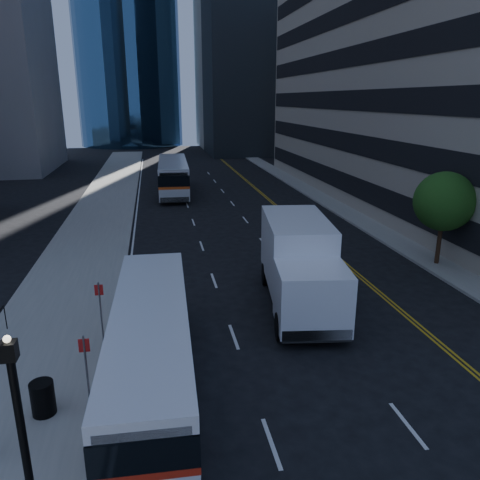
{
  "coord_description": "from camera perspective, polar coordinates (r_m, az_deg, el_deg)",
  "views": [
    {
      "loc": [
        -6.24,
        -14.16,
        8.9
      ],
      "look_at": [
        -2.57,
        5.71,
        2.8
      ],
      "focal_mm": 35.0,
      "sensor_mm": 36.0,
      "label": 1
    }
  ],
  "objects": [
    {
      "name": "sidewalk_east",
      "position": [
        42.94,
        10.59,
        4.65
      ],
      "size": [
        2.0,
        90.0,
        0.15
      ],
      "primitive_type": "cube",
      "color": "gray",
      "rests_on": "ground"
    },
    {
      "name": "street_tree",
      "position": [
        27.41,
        23.63,
        4.32
      ],
      "size": [
        3.2,
        3.2,
        5.1
      ],
      "color": "#332114",
      "rests_on": "sidewalk_east"
    },
    {
      "name": "bus_rear",
      "position": [
        46.69,
        -8.16,
        7.8
      ],
      "size": [
        3.08,
        12.4,
        3.18
      ],
      "rotation": [
        0.0,
        0.0,
        -0.03
      ],
      "color": "silver",
      "rests_on": "ground"
    },
    {
      "name": "bus_front",
      "position": [
        15.31,
        -10.75,
        -12.44
      ],
      "size": [
        2.62,
        10.72,
        2.75
      ],
      "rotation": [
        0.0,
        0.0,
        -0.03
      ],
      "color": "white",
      "rests_on": "ground"
    },
    {
      "name": "ground",
      "position": [
        17.86,
        11.84,
        -13.5
      ],
      "size": [
        160.0,
        160.0,
        0.0
      ],
      "primitive_type": "plane",
      "color": "black",
      "rests_on": "ground"
    },
    {
      "name": "lamp_post",
      "position": [
        10.6,
        -25.02,
        -20.66
      ],
      "size": [
        0.28,
        0.28,
        4.56
      ],
      "color": "black",
      "rests_on": "sidewalk_west"
    },
    {
      "name": "box_truck",
      "position": [
        20.69,
        7.29,
        -2.88
      ],
      "size": [
        3.74,
        8.16,
        3.77
      ],
      "rotation": [
        0.0,
        0.0,
        -0.14
      ],
      "color": "white",
      "rests_on": "ground"
    },
    {
      "name": "trash_can",
      "position": [
        15.29,
        -22.9,
        -17.33
      ],
      "size": [
        0.83,
        0.83,
        1.01
      ],
      "primitive_type": "cylinder",
      "rotation": [
        0.0,
        0.0,
        0.27
      ],
      "color": "black",
      "rests_on": "sidewalk_west"
    },
    {
      "name": "sidewalk_west",
      "position": [
        40.37,
        -16.3,
        3.49
      ],
      "size": [
        5.0,
        90.0,
        0.15
      ],
      "primitive_type": "cube",
      "color": "gray",
      "rests_on": "ground"
    }
  ]
}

